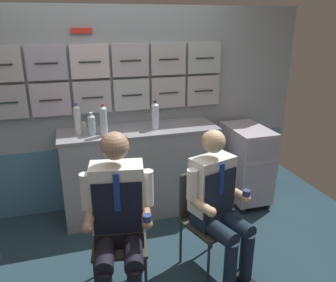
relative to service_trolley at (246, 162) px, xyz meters
The scene contains 14 objects.
ground 1.76m from the service_trolley, 144.91° to the right, with size 4.80×4.80×0.04m, color #223945.
galley_bulkhead 1.57m from the service_trolley, 164.00° to the left, with size 4.20×0.14×2.15m.
galley_counter 1.21m from the service_trolley, behind, with size 1.63×0.53×0.95m.
service_trolley is the anchor object (origin of this frame).
folding_chair_left 1.82m from the service_trolley, 150.52° to the right, with size 0.46×0.46×0.83m.
crew_member_left 1.94m from the service_trolley, 146.90° to the right, with size 0.53×0.68×1.29m.
folding_chair_right 1.23m from the service_trolley, 135.11° to the right, with size 0.50×0.50×0.83m.
crew_member_right 1.32m from the service_trolley, 128.78° to the right, with size 0.51×0.65×1.22m.
water_bottle_blue_cap 1.69m from the service_trolley, behind, with size 0.07×0.07×0.31m.
water_bottle_tall 1.78m from the service_trolley, behind, with size 0.07×0.07×0.22m.
water_bottle_clear 1.91m from the service_trolley, behind, with size 0.07×0.07×0.30m.
sparkling_bottle_green 1.21m from the service_trolley, behind, with size 0.07×0.07×0.29m.
paper_cup_blue 1.76m from the service_trolley, behind, with size 0.07×0.07×0.06m.
paper_cup_tan 1.84m from the service_trolley, behind, with size 0.06×0.06×0.07m.
Camera 1 is at (-0.50, -2.19, 2.00)m, focal length 36.48 mm.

